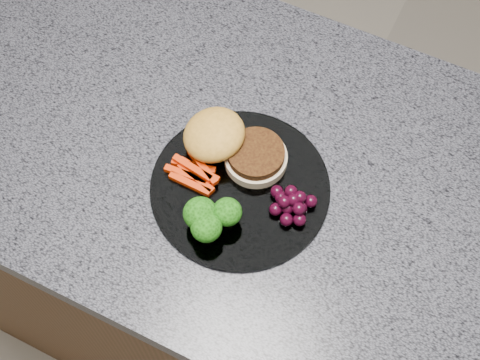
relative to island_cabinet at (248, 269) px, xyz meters
name	(u,v)px	position (x,y,z in m)	size (l,w,h in m)	color
island_cabinet	(248,269)	(0.00, 0.00, 0.00)	(1.20, 0.60, 0.86)	#53321C
countertop	(252,165)	(0.00, 0.00, 0.45)	(1.20, 0.60, 0.04)	#54555F
plate	(240,187)	(0.01, -0.05, 0.47)	(0.26, 0.26, 0.01)	white
burger	(229,144)	(-0.03, -0.01, 0.50)	(0.18, 0.12, 0.05)	#C7B18C
carrot_sticks	(194,173)	(-0.06, -0.06, 0.48)	(0.08, 0.05, 0.02)	red
broccoli	(210,218)	(0.00, -0.13, 0.51)	(0.08, 0.07, 0.06)	olive
grape_bunch	(292,204)	(0.09, -0.05, 0.49)	(0.07, 0.06, 0.03)	black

